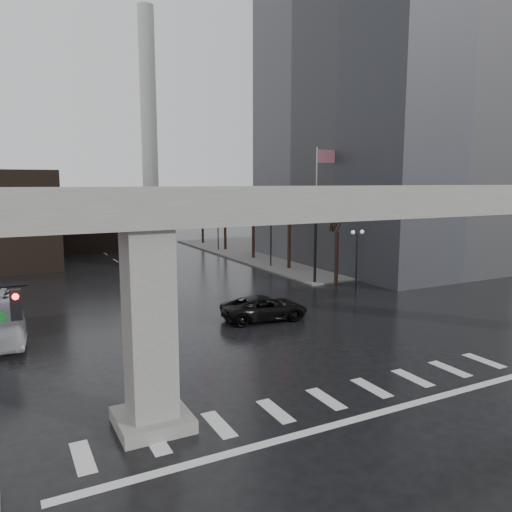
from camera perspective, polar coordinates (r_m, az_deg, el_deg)
The scene contains 18 objects.
ground at distance 22.35m, azimuth 6.45°, elevation -14.96°, with size 160.00×160.00×0.00m, color black.
sidewalk_ne at distance 65.50m, azimuth 7.87°, elevation 0.71°, with size 28.00×36.00×0.15m, color #615F5C.
elevated_guideway at distance 21.34m, azimuth 9.59°, elevation 3.01°, with size 48.00×2.60×8.70m.
office_tower at distance 59.62m, azimuth 15.89°, elevation 19.93°, with size 22.00×26.00×42.00m, color #5E5E63.
building_far_mid at distance 69.79m, azimuth -19.51°, elevation 4.02°, with size 10.00×10.00×8.00m, color black.
smokestack at distance 65.51m, azimuth -12.07°, elevation 12.24°, with size 3.60×3.60×30.00m.
signal_mast_arm at distance 41.34m, azimuth 2.47°, elevation 4.27°, with size 12.12×0.43×8.00m.
flagpole_assembly at distance 47.32m, azimuth 7.21°, elevation 6.81°, with size 2.06×0.12×12.00m.
lamp_right_0 at distance 40.17m, azimuth 11.46°, elevation 0.61°, with size 1.22×0.32×5.11m.
lamp_right_1 at distance 51.74m, azimuth 1.72°, elevation 2.51°, with size 1.22×0.32×5.11m.
lamp_right_2 at distance 64.28m, azimuth -4.37°, elevation 3.66°, with size 1.22×0.32×5.11m.
tree_right_0 at distance 44.04m, azimuth 9.22°, elevation 0.45°, with size 1.09×1.58×7.50m.
tree_right_1 at distance 50.62m, azimuth 3.83°, elevation 1.65°, with size 1.09×1.61×7.67m.
tree_right_2 at distance 57.56m, azimuth -0.30°, elevation 2.56°, with size 1.10×1.63×7.85m.
tree_right_3 at distance 64.75m, azimuth -3.53°, elevation 3.27°, with size 1.11×1.66×8.02m.
tree_right_4 at distance 72.11m, azimuth -6.11°, elevation 3.82°, with size 1.12×1.69×8.19m.
pickup_truck at distance 32.44m, azimuth 0.99°, elevation -5.95°, with size 2.59×5.62×1.56m, color black.
far_car at distance 45.80m, azimuth -12.43°, elevation -2.03°, with size 1.56×3.87×1.32m, color black.
Camera 1 is at (-11.51, -16.97, 8.88)m, focal length 35.00 mm.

